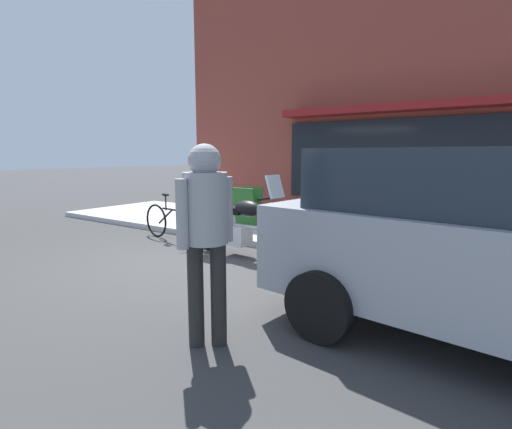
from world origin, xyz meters
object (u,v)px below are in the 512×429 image
touring_motorcycle (232,221)px  pedestrian_walking (206,221)px  parked_bicycle (172,222)px  sandwich_board_sign (248,207)px

touring_motorcycle → pedestrian_walking: pedestrian_walking is taller
touring_motorcycle → pedestrian_walking: size_ratio=1.21×
pedestrian_walking → parked_bicycle: bearing=140.8°
parked_bicycle → pedestrian_walking: 4.50m
touring_motorcycle → sandwich_board_sign: bearing=118.3°
touring_motorcycle → sandwich_board_sign: touring_motorcycle is taller
pedestrian_walking → sandwich_board_sign: 5.09m
touring_motorcycle → sandwich_board_sign: size_ratio=2.49×
touring_motorcycle → pedestrian_walking: bearing=-55.7°
pedestrian_walking → sandwich_board_sign: (-2.68, 4.29, -0.57)m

